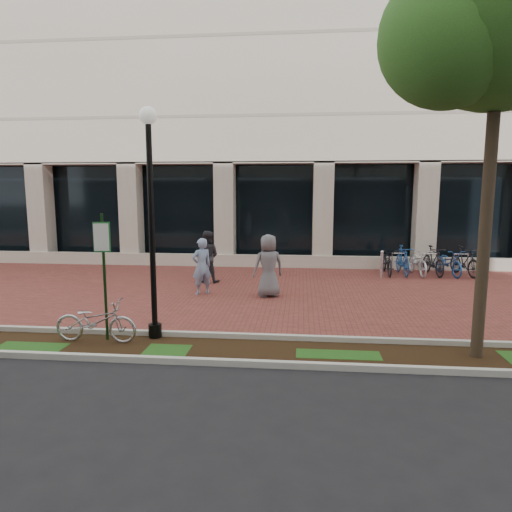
# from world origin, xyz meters

# --- Properties ---
(ground) EXTENTS (120.00, 120.00, 0.00)m
(ground) POSITION_xyz_m (0.00, 0.00, 0.00)
(ground) COLOR black
(ground) RESTS_ON ground
(brick_plaza) EXTENTS (40.00, 9.00, 0.01)m
(brick_plaza) POSITION_xyz_m (0.00, 0.00, 0.01)
(brick_plaza) COLOR brown
(brick_plaza) RESTS_ON ground
(planting_strip) EXTENTS (40.00, 1.50, 0.01)m
(planting_strip) POSITION_xyz_m (0.00, -5.25, 0.01)
(planting_strip) COLOR black
(planting_strip) RESTS_ON ground
(curb_plaza_side) EXTENTS (40.00, 0.12, 0.12)m
(curb_plaza_side) POSITION_xyz_m (0.00, -4.50, 0.06)
(curb_plaza_side) COLOR #BABBB0
(curb_plaza_side) RESTS_ON ground
(curb_street_side) EXTENTS (40.00, 0.12, 0.12)m
(curb_street_side) POSITION_xyz_m (0.00, -6.00, 0.06)
(curb_street_side) COLOR #BABBB0
(curb_street_side) RESTS_ON ground
(near_office_building) EXTENTS (40.00, 12.12, 16.00)m
(near_office_building) POSITION_xyz_m (0.00, 10.47, 10.05)
(near_office_building) COLOR beige
(near_office_building) RESTS_ON ground
(parking_sign) EXTENTS (0.34, 0.07, 2.66)m
(parking_sign) POSITION_xyz_m (-2.89, -4.86, 1.67)
(parking_sign) COLOR #143715
(parking_sign) RESTS_ON ground
(lamppost) EXTENTS (0.36, 0.36, 4.78)m
(lamppost) POSITION_xyz_m (-1.93, -4.60, 2.69)
(lamppost) COLOR black
(lamppost) RESTS_ON ground
(street_tree) EXTENTS (4.38, 3.65, 8.14)m
(street_tree) POSITION_xyz_m (4.55, -5.05, 6.08)
(street_tree) COLOR #403324
(street_tree) RESTS_ON ground
(locked_bicycle) EXTENTS (1.73, 0.61, 0.91)m
(locked_bicycle) POSITION_xyz_m (-3.05, -5.01, 0.45)
(locked_bicycle) COLOR #AFB0B4
(locked_bicycle) RESTS_ON ground
(pedestrian_left) EXTENTS (0.74, 0.70, 1.71)m
(pedestrian_left) POSITION_xyz_m (-1.81, -0.50, 0.85)
(pedestrian_left) COLOR #7D97BB
(pedestrian_left) RESTS_ON ground
(pedestrian_mid) EXTENTS (0.89, 0.72, 1.76)m
(pedestrian_mid) POSITION_xyz_m (-2.03, 1.27, 0.88)
(pedestrian_mid) COLOR #2C2B31
(pedestrian_mid) RESTS_ON ground
(pedestrian_right) EXTENTS (1.07, 0.91, 1.85)m
(pedestrian_right) POSITION_xyz_m (0.20, -0.61, 0.93)
(pedestrian_right) COLOR slate
(pedestrian_right) RESTS_ON ground
(bollard) EXTENTS (0.12, 0.12, 1.00)m
(bollard) POSITION_xyz_m (4.00, 2.58, 0.51)
(bollard) COLOR silver
(bollard) RESTS_ON ground
(bike_rack_cluster) EXTENTS (3.55, 1.94, 1.08)m
(bike_rack_cluster) POSITION_xyz_m (5.70, 3.35, 0.51)
(bike_rack_cluster) COLOR black
(bike_rack_cluster) RESTS_ON ground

